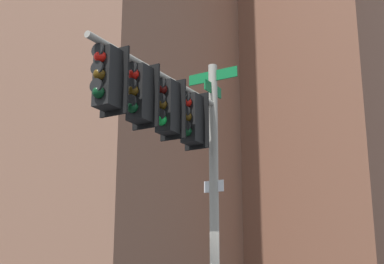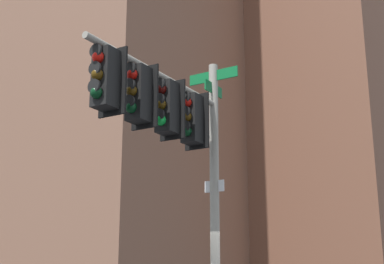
# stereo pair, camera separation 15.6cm
# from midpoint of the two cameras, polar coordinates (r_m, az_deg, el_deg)

# --- Properties ---
(signal_pole_assembly) EXTENTS (1.19, 4.49, 6.13)m
(signal_pole_assembly) POSITION_cam_midpoint_polar(r_m,az_deg,el_deg) (10.70, -1.71, 0.61)
(signal_pole_assembly) COLOR #9E998C
(signal_pole_assembly) RESTS_ON ground_plane
(building_brick_midblock) EXTENTS (16.42, 15.75, 42.93)m
(building_brick_midblock) POSITION_cam_midpoint_polar(r_m,az_deg,el_deg) (50.34, 9.77, 8.45)
(building_brick_midblock) COLOR brown
(building_brick_midblock) RESTS_ON ground_plane
(building_brick_farside) EXTENTS (19.31, 18.01, 44.71)m
(building_brick_farside) POSITION_cam_midpoint_polar(r_m,az_deg,el_deg) (71.19, 12.83, 2.24)
(building_brick_farside) COLOR brown
(building_brick_farside) RESTS_ON ground_plane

